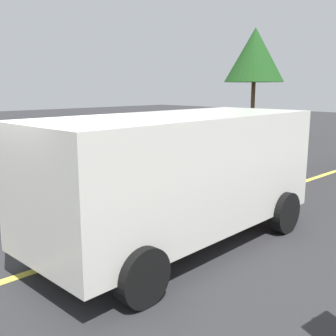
{
  "coord_description": "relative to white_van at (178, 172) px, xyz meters",
  "views": [
    {
      "loc": [
        -2.87,
        -5.25,
        2.64
      ],
      "look_at": [
        1.84,
        -0.42,
        1.27
      ],
      "focal_mm": 43.01,
      "sensor_mm": 36.0,
      "label": 1
    }
  ],
  "objects": [
    {
      "name": "white_van",
      "position": [
        0.0,
        0.0,
        0.0
      ],
      "size": [
        5.26,
        2.4,
        2.2
      ],
      "color": "silver",
      "rests_on": "ground_plane"
    },
    {
      "name": "lane_marking_centre",
      "position": [
        1.23,
        0.73,
        -1.26
      ],
      "size": [
        28.0,
        0.16,
        0.01
      ],
      "primitive_type": "cube",
      "color": "#E0D14C"
    },
    {
      "name": "ground_plane",
      "position": [
        -1.77,
        0.73,
        -1.27
      ],
      "size": [
        80.0,
        80.0,
        0.0
      ],
      "primitive_type": "plane",
      "color": "#2D2D30"
    },
    {
      "name": "tree_centre_verge",
      "position": [
        14.08,
        8.08,
        3.03
      ],
      "size": [
        3.17,
        3.17,
        5.72
      ],
      "color": "#513823",
      "rests_on": "ground_plane"
    },
    {
      "name": "car_red_crossing",
      "position": [
        5.47,
        3.2,
        -0.43
      ],
      "size": [
        4.77,
        2.63,
        1.69
      ],
      "color": "red",
      "rests_on": "ground_plane"
    }
  ]
}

